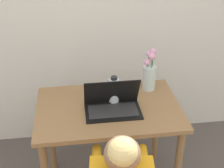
# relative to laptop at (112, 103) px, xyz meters

# --- Properties ---
(wall_back) EXTENTS (6.40, 0.05, 2.50)m
(wall_back) POSITION_rel_laptop_xyz_m (0.09, 0.76, 0.45)
(wall_back) COLOR white
(wall_back) RESTS_ON ground_plane
(dining_table) EXTENTS (0.95, 0.63, 0.75)m
(dining_table) POSITION_rel_laptop_xyz_m (-0.02, 0.04, -0.17)
(dining_table) COLOR olive
(dining_table) RESTS_ON ground_plane
(laptop) EXTENTS (0.36, 0.23, 0.21)m
(laptop) POSITION_rel_laptop_xyz_m (0.00, 0.00, 0.00)
(laptop) COLOR black
(laptop) RESTS_ON dining_table
(flower_vase) EXTENTS (0.09, 0.09, 0.31)m
(flower_vase) POSITION_rel_laptop_xyz_m (0.30, 0.23, 0.07)
(flower_vase) COLOR silver
(flower_vase) RESTS_ON dining_table
(water_bottle) EXTENTS (0.07, 0.07, 0.20)m
(water_bottle) POSITION_rel_laptop_xyz_m (0.02, 0.09, 0.04)
(water_bottle) COLOR silver
(water_bottle) RESTS_ON dining_table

